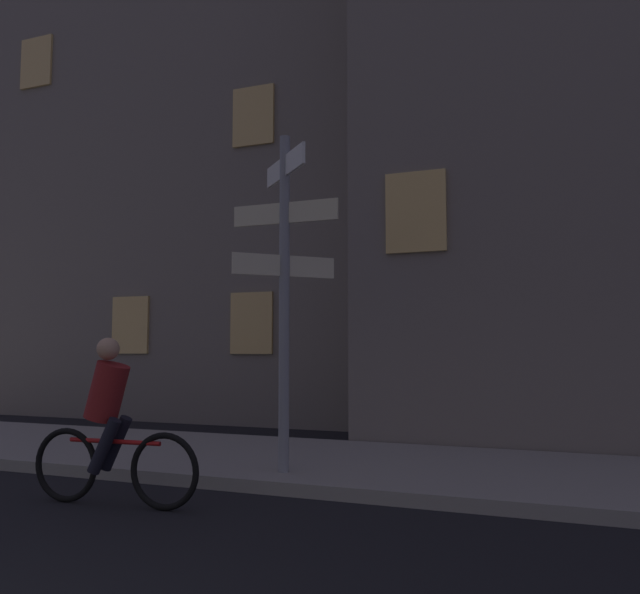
% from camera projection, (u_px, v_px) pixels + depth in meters
% --- Properties ---
extents(sidewalk_kerb, '(40.00, 3.08, 0.14)m').
position_uv_depth(sidewalk_kerb, '(306.00, 462.00, 8.05)').
color(sidewalk_kerb, gray).
rests_on(sidewalk_kerb, ground_plane).
extents(signpost, '(1.30, 0.89, 3.81)m').
position_uv_depth(signpost, '(284.00, 273.00, 7.23)').
color(signpost, gray).
rests_on(signpost, sidewalk_kerb).
extents(cyclist, '(1.82, 0.35, 1.61)m').
position_uv_depth(cyclist, '(110.00, 427.00, 6.15)').
color(cyclist, black).
rests_on(cyclist, ground_plane).
extents(building_left_block, '(11.42, 8.13, 13.34)m').
position_uv_depth(building_left_block, '(275.00, 155.00, 17.03)').
color(building_left_block, slate).
rests_on(building_left_block, ground_plane).
extents(building_right_block, '(8.53, 8.80, 12.07)m').
position_uv_depth(building_right_block, '(624.00, 118.00, 12.50)').
color(building_right_block, slate).
rests_on(building_right_block, ground_plane).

